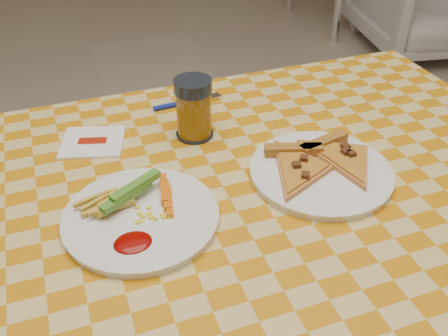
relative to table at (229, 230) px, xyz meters
The scene contains 8 objects.
table is the anchor object (origin of this frame).
plate_left 0.17m from the table, behind, with size 0.24×0.24×0.01m, color white.
plate_right 0.19m from the table, ahead, with size 0.25×0.25×0.01m, color white.
fries_veggies 0.19m from the table, behind, with size 0.18×0.16×0.04m.
pizza_slices 0.20m from the table, ahead, with size 0.27×0.24×0.02m.
drink_glass 0.25m from the table, 88.91° to the left, with size 0.08×0.08×0.12m.
napkin 0.33m from the table, 127.56° to the left, with size 0.14×0.14×0.01m.
fork 0.35m from the table, 84.99° to the left, with size 0.16×0.03×0.01m.
Camera 1 is at (-0.23, -0.61, 1.30)m, focal length 40.00 mm.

